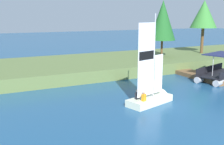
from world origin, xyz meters
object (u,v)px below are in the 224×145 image
object	(u,v)px
wooden_dock	(201,76)
sailboat	(155,95)
shoreline_tree_centre	(163,20)
pontoon_boat	(220,74)
shoreline_tree_midright	(204,14)

from	to	relation	value
wooden_dock	sailboat	bearing A→B (deg)	-153.28
sailboat	shoreline_tree_centre	bearing A→B (deg)	35.93
shoreline_tree_centre	pontoon_boat	size ratio (longest dim) A/B	1.12
pontoon_boat	shoreline_tree_midright	bearing A→B (deg)	38.07
wooden_dock	pontoon_boat	bearing A→B (deg)	-56.46
shoreline_tree_midright	sailboat	distance (m)	21.29
shoreline_tree_midright	shoreline_tree_centre	bearing A→B (deg)	-176.48
shoreline_tree_centre	pontoon_boat	xyz separation A→B (m)	(0.51, -8.95, -4.99)
wooden_dock	shoreline_tree_midright	bearing A→B (deg)	46.07
shoreline_tree_centre	shoreline_tree_midright	bearing A→B (deg)	3.52
wooden_dock	sailboat	world-z (taller)	sailboat
shoreline_tree_centre	pontoon_boat	bearing A→B (deg)	-86.75
shoreline_tree_centre	sailboat	bearing A→B (deg)	-128.13
shoreline_tree_centre	sailboat	xyz separation A→B (m)	(-9.30, -11.85, -5.15)
shoreline_tree_midright	pontoon_boat	bearing A→B (deg)	-124.92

